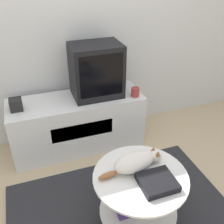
{
  "coord_description": "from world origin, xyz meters",
  "views": [
    {
      "loc": [
        -0.54,
        -1.25,
        1.84
      ],
      "look_at": [
        0.09,
        0.54,
        0.68
      ],
      "focal_mm": 42.0,
      "sensor_mm": 36.0,
      "label": 1
    }
  ],
  "objects_px": {
    "cat": "(136,162)",
    "speaker": "(16,105)",
    "tv": "(96,71)",
    "dvd_box": "(157,182)"
  },
  "relations": [
    {
      "from": "tv",
      "to": "dvd_box",
      "type": "bearing_deg",
      "value": -88.18
    },
    {
      "from": "dvd_box",
      "to": "cat",
      "type": "height_order",
      "value": "cat"
    },
    {
      "from": "tv",
      "to": "cat",
      "type": "bearing_deg",
      "value": -91.74
    },
    {
      "from": "dvd_box",
      "to": "tv",
      "type": "bearing_deg",
      "value": 91.82
    },
    {
      "from": "speaker",
      "to": "dvd_box",
      "type": "distance_m",
      "value": 1.47
    },
    {
      "from": "cat",
      "to": "speaker",
      "type": "bearing_deg",
      "value": 119.78
    },
    {
      "from": "cat",
      "to": "tv",
      "type": "bearing_deg",
      "value": 81.21
    },
    {
      "from": "tv",
      "to": "cat",
      "type": "relative_size",
      "value": 1.05
    },
    {
      "from": "speaker",
      "to": "cat",
      "type": "xyz_separation_m",
      "value": [
        0.76,
        -1.02,
        -0.06
      ]
    },
    {
      "from": "speaker",
      "to": "tv",
      "type": "bearing_deg",
      "value": 3.22
    }
  ]
}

